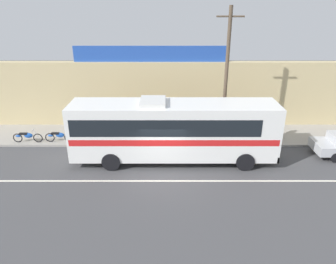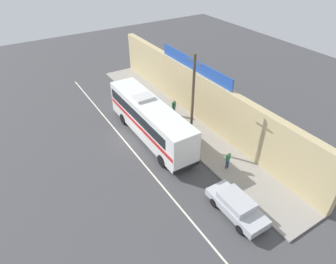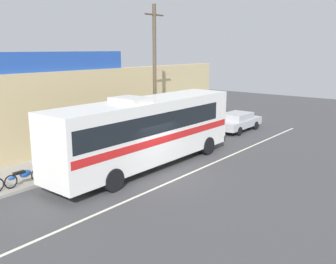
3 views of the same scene
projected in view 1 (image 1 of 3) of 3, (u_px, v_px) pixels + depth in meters
name	position (u px, v px, depth m)	size (l,w,h in m)	color
ground_plane	(162.00, 173.00, 17.40)	(70.00, 70.00, 0.00)	#444447
sidewalk_slab	(163.00, 135.00, 22.16)	(30.00, 3.60, 0.14)	gray
storefront_facade	(163.00, 94.00, 23.24)	(30.00, 0.70, 4.80)	tan
storefront_billboard	(149.00, 54.00, 22.09)	(10.85, 0.12, 1.10)	#234CAD
road_center_stripe	(161.00, 181.00, 16.66)	(30.00, 0.14, 0.01)	silver
intercity_bus	(171.00, 128.00, 18.02)	(11.71, 2.60, 3.78)	white
utility_pole	(225.00, 77.00, 19.14)	(1.60, 0.22, 8.45)	brown
motorcycle_black	(57.00, 136.00, 20.73)	(1.88, 0.56, 0.94)	black
motorcycle_green	(26.00, 137.00, 20.66)	(1.95, 0.56, 0.94)	black
motorcycle_orange	(85.00, 136.00, 20.69)	(1.89, 0.56, 0.94)	black
pedestrian_by_curb	(161.00, 126.00, 21.14)	(0.30, 0.48, 1.59)	black
pedestrian_far_left	(142.00, 119.00, 21.96)	(0.30, 0.48, 1.71)	navy
pedestrian_near_shop	(277.00, 124.00, 21.25)	(0.30, 0.48, 1.64)	navy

